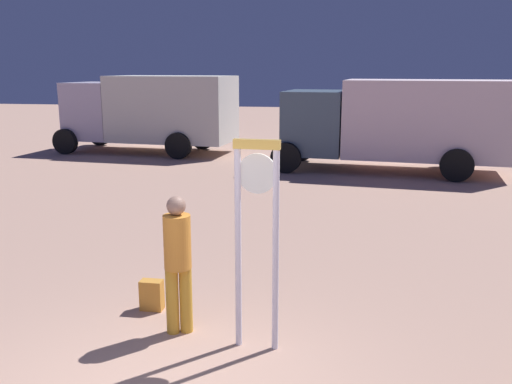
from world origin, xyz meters
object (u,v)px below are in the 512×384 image
Objects in this scene: standing_clock at (257,222)px; person_near_clock at (178,258)px; box_truck_near at (398,121)px; box_truck_far at (152,110)px; backpack at (152,295)px.

standing_clock reaches higher than person_near_clock.
box_truck_far reaches higher than box_truck_near.
box_truck_far is (-5.25, 13.64, 0.63)m from person_near_clock.
standing_clock is 0.34× the size of box_truck_near.
standing_clock is at bearing -11.04° from person_near_clock.
backpack is 0.06× the size of box_truck_far.
standing_clock is 15.15m from box_truck_far.
box_truck_near is at bearing 73.74° from person_near_clock.
backpack is (-1.49, 0.73, -1.24)m from standing_clock.
box_truck_near is 1.07× the size of box_truck_far.
backpack is 11.35m from box_truck_near.
box_truck_far is (-4.71, 13.09, 1.35)m from backpack.
standing_clock is at bearing -26.22° from backpack.
box_truck_far reaches higher than standing_clock.
backpack is (-0.54, 0.55, -0.72)m from person_near_clock.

